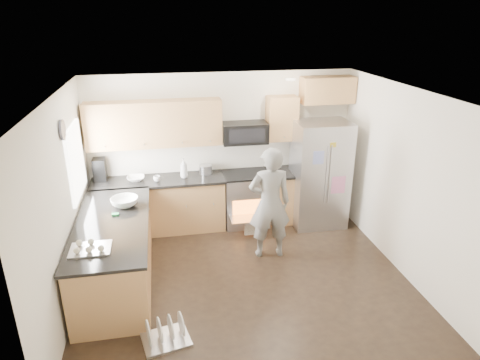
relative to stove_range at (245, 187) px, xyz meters
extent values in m
plane|color=black|center=(-0.35, -1.69, -0.68)|extent=(4.50, 4.50, 0.00)
cube|color=white|center=(-0.35, 0.31, 0.62)|extent=(4.50, 0.04, 2.60)
cube|color=white|center=(-0.35, -3.69, 0.62)|extent=(4.50, 0.04, 2.60)
cube|color=white|center=(-2.60, -1.69, 0.62)|extent=(0.04, 4.00, 2.60)
cube|color=white|center=(1.90, -1.69, 0.62)|extent=(0.04, 4.00, 2.60)
cube|color=white|center=(-0.35, -1.69, 1.92)|extent=(4.50, 4.00, 0.04)
cube|color=white|center=(-2.58, -0.69, 0.87)|extent=(0.04, 1.00, 1.00)
cylinder|color=#F6E2C5|center=(0.55, -0.59, 1.91)|extent=(0.14, 0.14, 0.02)
cylinder|color=#474754|center=(-2.57, -1.24, 1.47)|extent=(0.03, 0.26, 0.26)
cube|color=tan|center=(-1.48, 0.01, -0.24)|extent=(2.15, 0.60, 0.87)
cube|color=black|center=(-1.48, 0.00, 0.23)|extent=(2.19, 0.64, 0.04)
cube|color=tan|center=(0.65, 0.01, -0.24)|extent=(0.50, 0.60, 0.87)
cube|color=black|center=(0.65, 0.00, 0.23)|extent=(0.54, 0.64, 0.04)
cube|color=tan|center=(-1.47, 0.14, 1.15)|extent=(2.16, 0.33, 0.74)
cube|color=tan|center=(0.65, 0.14, 1.15)|extent=(0.50, 0.33, 0.74)
cube|color=tan|center=(1.43, 0.14, 1.60)|extent=(0.90, 0.33, 0.44)
imported|color=white|center=(-1.83, 0.03, 0.28)|extent=(0.28, 0.28, 0.07)
imported|color=white|center=(-1.04, 0.02, 0.41)|extent=(0.13, 0.13, 0.33)
imported|color=white|center=(-1.49, -0.07, 0.29)|extent=(0.12, 0.12, 0.09)
cylinder|color=#B7B7BC|center=(-0.67, 0.15, 0.32)|extent=(0.22, 0.22, 0.15)
cube|color=black|center=(-2.40, 0.16, 0.43)|extent=(0.20, 0.24, 0.37)
cylinder|color=#B7B7BC|center=(0.51, 0.10, 0.28)|extent=(0.09, 0.09, 0.07)
cube|color=tan|center=(-2.10, -1.44, -0.24)|extent=(0.90, 2.30, 0.87)
cube|color=black|center=(-2.10, -1.44, 0.23)|extent=(0.96, 2.36, 0.04)
imported|color=white|center=(-1.95, -0.95, 0.31)|extent=(0.39, 0.39, 0.12)
cube|color=green|center=(-2.06, -1.24, 0.26)|extent=(0.09, 0.06, 0.03)
cube|color=#B7B7BC|center=(-2.27, -2.13, 0.30)|extent=(0.46, 0.35, 0.10)
cube|color=#B7B7BC|center=(0.00, -0.01, -0.23)|extent=(0.76, 0.62, 0.90)
cube|color=black|center=(0.00, -0.01, 0.24)|extent=(0.76, 0.60, 0.03)
cube|color=orange|center=(0.00, -0.33, -0.28)|extent=(0.56, 0.02, 0.34)
cube|color=#B7B7BC|center=(0.00, -0.49, -0.36)|extent=(0.70, 0.34, 0.03)
cube|color=white|center=(0.00, -0.54, -0.50)|extent=(0.24, 0.03, 0.28)
cube|color=black|center=(0.00, 0.11, 0.94)|extent=(0.76, 0.40, 0.34)
cube|color=#B7B7BC|center=(1.24, -0.24, 0.24)|extent=(0.90, 0.71, 1.83)
cylinder|color=#B7B7BC|center=(1.21, -0.60, 0.37)|extent=(0.02, 0.02, 1.00)
cylinder|color=#B7B7BC|center=(1.27, -0.60, 0.37)|extent=(0.02, 0.02, 1.00)
cube|color=pink|center=(1.44, -0.60, 0.17)|extent=(0.24, 0.01, 0.30)
cube|color=#94A3ED|center=(1.06, -0.60, 0.67)|extent=(0.18, 0.01, 0.22)
imported|color=gray|center=(0.14, -1.14, 0.19)|extent=(0.65, 0.44, 1.73)
cube|color=#B7B7BC|center=(-1.48, -2.74, -0.66)|extent=(0.60, 0.52, 0.03)
cylinder|color=white|center=(-1.66, -2.78, -0.50)|extent=(0.08, 0.29, 0.29)
cylinder|color=white|center=(-1.54, -2.75, -0.50)|extent=(0.08, 0.29, 0.29)
cylinder|color=white|center=(-1.42, -2.73, -0.50)|extent=(0.08, 0.29, 0.29)
cylinder|color=white|center=(-1.29, -2.70, -0.50)|extent=(0.08, 0.29, 0.29)
camera|label=1|loc=(-1.36, -6.70, 2.84)|focal=32.00mm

